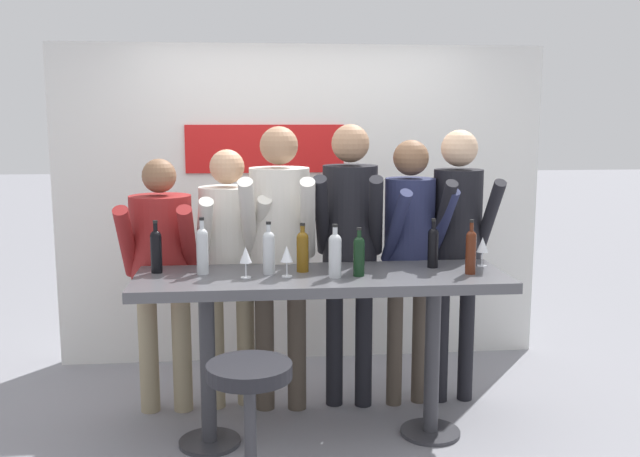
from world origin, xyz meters
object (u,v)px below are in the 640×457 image
object	(u,v)px
wine_bottle_7	(433,245)
wine_glass_1	(482,246)
person_center	(350,233)
wine_glass_2	(246,256)
wine_bottle_5	(359,254)
wine_bottle_0	(335,253)
person_center_left	(280,237)
wine_bottle_2	(303,249)
wine_bottle_6	(471,250)
person_right	(457,233)
wine_bottle_4	(156,249)
person_far_left	(162,259)
person_left	(229,250)
wine_bottle_3	(202,249)
tasting_table	(322,301)
bar_stool	(250,414)
wine_bottle_1	(269,250)
person_center_right	(410,241)
wine_glass_0	(287,255)

from	to	relation	value
wine_bottle_7	wine_glass_1	size ratio (longest dim) A/B	1.67
person_center	wine_glass_2	xyz separation A→B (m)	(-0.66, -0.53, -0.03)
wine_bottle_5	wine_bottle_0	bearing A→B (deg)	-170.89
person_center_left	wine_glass_1	world-z (taller)	person_center_left
person_center	wine_bottle_2	world-z (taller)	person_center
wine_bottle_6	wine_glass_2	size ratio (longest dim) A/B	1.78
person_right	wine_bottle_4	bearing A→B (deg)	-171.12
person_far_left	wine_bottle_2	size ratio (longest dim) A/B	5.73
person_right	person_far_left	bearing A→B (deg)	177.72
person_far_left	person_right	xyz separation A→B (m)	(1.90, -0.02, 0.14)
person_left	person_right	xyz separation A→B (m)	(1.48, -0.06, 0.10)
wine_glass_2	person_left	bearing A→B (deg)	100.28
wine_bottle_3	wine_bottle_5	xyz separation A→B (m)	(0.88, -0.14, -0.02)
person_center	wine_bottle_0	distance (m)	0.59
tasting_table	wine_bottle_3	bearing A→B (deg)	173.66
tasting_table	wine_bottle_7	xyz separation A→B (m)	(0.68, 0.12, 0.29)
wine_bottle_0	wine_bottle_5	size ratio (longest dim) A/B	1.09
wine_bottle_3	wine_bottle_2	bearing A→B (deg)	0.66
person_center	wine_bottle_3	bearing A→B (deg)	-145.62
wine_bottle_3	wine_glass_2	distance (m)	0.28
person_far_left	wine_bottle_3	distance (m)	0.54
person_right	tasting_table	bearing A→B (deg)	-154.16
bar_stool	person_left	distance (m)	1.42
tasting_table	person_center	bearing A→B (deg)	64.50
person_left	wine_bottle_2	xyz separation A→B (m)	(0.44, -0.47, 0.09)
wine_bottle_1	person_center_right	bearing A→B (deg)	25.07
wine_glass_1	person_right	bearing A→B (deg)	97.11
person_far_left	person_left	size ratio (longest dim) A/B	0.97
wine_bottle_2	wine_bottle_7	world-z (taller)	wine_bottle_7
bar_stool	person_center	world-z (taller)	person_center
wine_bottle_5	wine_bottle_6	bearing A→B (deg)	-1.07
person_center_right	wine_bottle_1	xyz separation A→B (m)	(-0.92, -0.43, 0.04)
person_far_left	person_center_left	size ratio (longest dim) A/B	0.89
wine_bottle_3	wine_glass_0	distance (m)	0.49
wine_bottle_7	wine_glass_0	xyz separation A→B (m)	(-0.88, -0.16, -0.01)
tasting_table	wine_glass_2	xyz separation A→B (m)	(-0.43, -0.05, 0.28)
wine_bottle_0	wine_bottle_6	bearing A→B (deg)	0.75
bar_stool	person_center_left	xyz separation A→B (m)	(0.20, 1.22, 0.64)
wine_bottle_3	person_center_right	bearing A→B (deg)	17.11
wine_glass_2	wine_bottle_7	bearing A→B (deg)	8.53
wine_glass_0	wine_glass_1	bearing A→B (deg)	7.94
bar_stool	wine_bottle_4	xyz separation A→B (m)	(-0.53, 0.89, 0.64)
person_left	wine_glass_0	size ratio (longest dim) A/B	9.55
wine_bottle_5	wine_bottle_7	xyz separation A→B (m)	(0.47, 0.18, 0.01)
wine_bottle_0	wine_bottle_3	world-z (taller)	wine_bottle_3
bar_stool	wine_bottle_1	xyz separation A→B (m)	(0.12, 0.80, 0.64)
person_far_left	person_center_right	distance (m)	1.58
person_center_left	wine_bottle_7	distance (m)	0.96
person_center_left	wine_bottle_4	xyz separation A→B (m)	(-0.73, -0.33, -0.00)
wine_bottle_2	wine_bottle_7	bearing A→B (deg)	2.59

